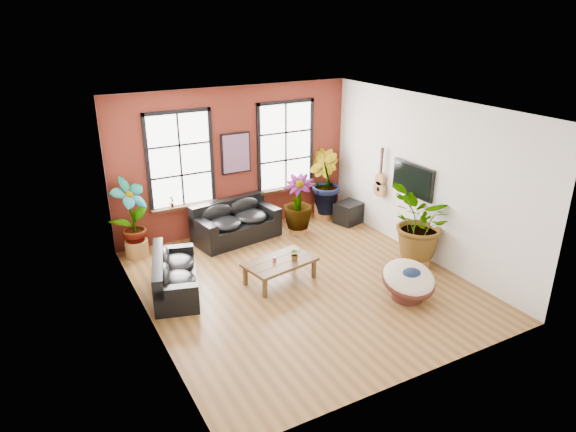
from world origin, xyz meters
name	(u,v)px	position (x,y,z in m)	size (l,w,h in m)	color
room	(299,200)	(0.00, 0.15, 1.75)	(6.04, 6.54, 3.54)	brown
sofa_back	(235,222)	(-0.30, 2.69, 0.41)	(2.12, 1.28, 0.91)	black
sofa_left	(173,276)	(-2.34, 0.94, 0.34)	(1.28, 2.05, 0.75)	black
coffee_table	(280,263)	(-0.34, 0.32, 0.40)	(1.54, 1.06, 0.54)	#473119
papasan_chair	(409,280)	(1.46, -1.44, 0.39)	(1.15, 1.16, 0.76)	#4C231B
poster	(236,153)	(0.00, 3.18, 1.95)	(0.74, 0.06, 0.98)	black
tv_wall_unit	(403,181)	(2.93, 0.60, 1.54)	(0.13, 1.86, 1.20)	black
media_box	(349,213)	(2.66, 2.21, 0.27)	(0.76, 0.69, 0.54)	black
pot_back_left	(137,248)	(-2.59, 2.86, 0.18)	(0.51, 0.51, 0.37)	#B07439
pot_back_right	(323,211)	(2.29, 2.85, 0.18)	(0.58, 0.58, 0.36)	#B07439
pot_right_wall	(418,257)	(2.59, -0.47, 0.18)	(0.64, 0.64, 0.36)	#B07439
pot_mid	(298,226)	(1.21, 2.31, 0.16)	(0.55, 0.55, 0.32)	#B07439
floor_plant_back_left	(132,215)	(-2.62, 2.84, 0.98)	(0.88, 0.60, 1.67)	#2F6019
floor_plant_back_right	(324,182)	(2.29, 2.87, 0.97)	(0.90, 0.73, 1.64)	#2F6019
floor_plant_right_wall	(421,223)	(2.58, -0.46, 0.97)	(1.45, 1.26, 1.61)	#2F6019
floor_plant_mid	(298,202)	(1.19, 2.29, 0.80)	(0.74, 0.74, 1.31)	#2F6019
table_plant	(295,254)	(-0.06, 0.20, 0.58)	(0.23, 0.20, 0.26)	#2F6019
sill_plant_left	(172,202)	(-1.65, 3.13, 1.04)	(0.14, 0.10, 0.27)	#2F6019
sill_plant_right	(299,180)	(1.70, 3.13, 1.04)	(0.15, 0.15, 0.27)	#2F6019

